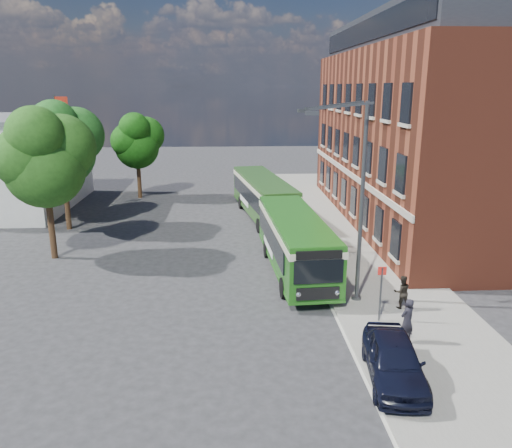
{
  "coord_description": "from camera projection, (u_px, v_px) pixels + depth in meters",
  "views": [
    {
      "loc": [
        -0.51,
        -22.86,
        9.55
      ],
      "look_at": [
        0.89,
        3.75,
        2.2
      ],
      "focal_mm": 35.0,
      "sensor_mm": 36.0,
      "label": 1
    }
  ],
  "objects": [
    {
      "name": "bus_stop_sign",
      "position": [
        381.0,
        290.0,
        20.42
      ],
      "size": [
        0.35,
        0.08,
        2.52
      ],
      "color": "#3C3F41",
      "rests_on": "ground"
    },
    {
      "name": "bus_rear",
      "position": [
        263.0,
        193.0,
        37.31
      ],
      "size": [
        4.35,
        12.05,
        3.02
      ],
      "color": "#27501C",
      "rests_on": "ground"
    },
    {
      "name": "ground",
      "position": [
        242.0,
        287.0,
        24.58
      ],
      "size": [
        120.0,
        120.0,
        0.0
      ],
      "primitive_type": "plane",
      "color": "#29292B",
      "rests_on": "ground"
    },
    {
      "name": "pedestrian_a",
      "position": [
        407.0,
        320.0,
        18.84
      ],
      "size": [
        0.76,
        0.67,
        1.75
      ],
      "primitive_type": "imported",
      "rotation": [
        0.0,
        0.0,
        3.64
      ],
      "color": "black",
      "rests_on": "pavement"
    },
    {
      "name": "street_lamp",
      "position": [
        354.0,
        200.0,
        21.62
      ],
      "size": [
        2.96,
        2.38,
        9.0
      ],
      "color": "#3C3F41",
      "rests_on": "ground"
    },
    {
      "name": "flagpole",
      "position": [
        60.0,
        154.0,
        35.15
      ],
      "size": [
        0.95,
        0.1,
        9.0
      ],
      "color": "#3C3F41",
      "rests_on": "ground"
    },
    {
      "name": "kerb_line",
      "position": [
        299.0,
        238.0,
        32.48
      ],
      "size": [
        0.12,
        48.0,
        0.01
      ],
      "primitive_type": "cube",
      "color": "beige",
      "rests_on": "ground"
    },
    {
      "name": "tree_mid",
      "position": [
        61.0,
        143.0,
        33.03
      ],
      "size": [
        5.21,
        4.95,
        8.79
      ],
      "color": "#342413",
      "rests_on": "ground"
    },
    {
      "name": "tree_left",
      "position": [
        44.0,
        157.0,
        27.22
      ],
      "size": [
        5.11,
        4.86,
        8.63
      ],
      "color": "#342413",
      "rests_on": "ground"
    },
    {
      "name": "white_building",
      "position": [
        12.0,
        163.0,
        40.02
      ],
      "size": [
        9.4,
        13.4,
        7.3
      ],
      "color": "beige",
      "rests_on": "ground"
    },
    {
      "name": "pavement",
      "position": [
        346.0,
        237.0,
        32.61
      ],
      "size": [
        6.0,
        48.0,
        0.15
      ],
      "primitive_type": "cube",
      "color": "gray",
      "rests_on": "ground"
    },
    {
      "name": "bus_front",
      "position": [
        295.0,
        239.0,
        26.26
      ],
      "size": [
        3.21,
        10.75,
        3.02
      ],
      "color": "#1E5C16",
      "rests_on": "ground"
    },
    {
      "name": "tree_right",
      "position": [
        137.0,
        140.0,
        43.02
      ],
      "size": [
        4.44,
        4.22,
        7.49
      ],
      "color": "#342413",
      "rests_on": "ground"
    },
    {
      "name": "parked_car",
      "position": [
        394.0,
        360.0,
        16.39
      ],
      "size": [
        2.28,
        4.52,
        1.48
      ],
      "primitive_type": "imported",
      "rotation": [
        0.0,
        0.0,
        -0.13
      ],
      "color": "black",
      "rests_on": "pavement"
    },
    {
      "name": "pedestrian_b",
      "position": [
        402.0,
        292.0,
        21.77
      ],
      "size": [
        0.75,
        0.59,
        1.5
      ],
      "primitive_type": "imported",
      "rotation": [
        0.0,
        0.0,
        3.11
      ],
      "color": "black",
      "rests_on": "pavement"
    },
    {
      "name": "brick_office",
      "position": [
        436.0,
        125.0,
        34.98
      ],
      "size": [
        12.1,
        26.0,
        14.2
      ],
      "color": "maroon",
      "rests_on": "ground"
    }
  ]
}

